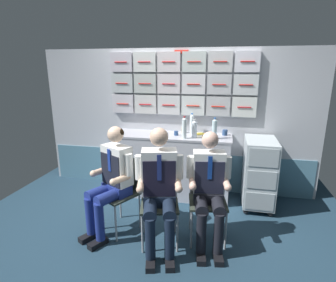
% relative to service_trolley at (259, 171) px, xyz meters
% --- Properties ---
extents(ground, '(4.80, 4.80, 0.04)m').
position_rel_service_trolley_xyz_m(ground, '(-1.23, -0.98, -0.53)').
color(ground, '#1E3647').
extents(galley_bulkhead, '(4.20, 0.14, 2.15)m').
position_rel_service_trolley_xyz_m(galley_bulkhead, '(-1.22, 0.39, 0.62)').
color(galley_bulkhead, '#B8BBC4').
rests_on(galley_bulkhead, ground).
extents(galley_counter, '(1.75, 0.53, 0.93)m').
position_rel_service_trolley_xyz_m(galley_counter, '(-1.25, 0.11, -0.04)').
color(galley_counter, silver).
rests_on(galley_counter, ground).
extents(service_trolley, '(0.40, 0.65, 0.95)m').
position_rel_service_trolley_xyz_m(service_trolley, '(0.00, 0.00, 0.00)').
color(service_trolley, black).
rests_on(service_trolley, ground).
extents(folding_chair_left, '(0.54, 0.54, 0.86)m').
position_rel_service_trolley_xyz_m(folding_chair_left, '(-1.62, -0.86, 0.03)').
color(folding_chair_left, '#A8AAAF').
rests_on(folding_chair_left, ground).
extents(crew_member_left, '(0.57, 0.66, 1.25)m').
position_rel_service_trolley_xyz_m(crew_member_left, '(-1.70, -1.00, 0.18)').
color(crew_member_left, black).
rests_on(crew_member_left, ground).
extents(folding_chair_right, '(0.49, 0.49, 0.86)m').
position_rel_service_trolley_xyz_m(folding_chair_right, '(-1.15, -1.00, 0.03)').
color(folding_chair_right, '#A8AAAF').
rests_on(folding_chair_right, ground).
extents(crew_member_right, '(0.52, 0.67, 1.29)m').
position_rel_service_trolley_xyz_m(crew_member_right, '(-1.11, -1.15, 0.21)').
color(crew_member_right, black).
rests_on(crew_member_right, ground).
extents(folding_chair_by_counter, '(0.46, 0.46, 0.86)m').
position_rel_service_trolley_xyz_m(folding_chair_by_counter, '(-0.64, -0.83, 0.03)').
color(folding_chair_by_counter, '#A8AAAF').
rests_on(folding_chair_by_counter, ground).
extents(crew_member_by_counter, '(0.48, 0.62, 1.24)m').
position_rel_service_trolley_xyz_m(crew_member_by_counter, '(-0.61, -0.99, 0.17)').
color(crew_member_by_counter, black).
rests_on(crew_member_by_counter, ground).
extents(water_bottle_clear, '(0.06, 0.06, 0.30)m').
position_rel_service_trolley_xyz_m(water_bottle_clear, '(-0.96, 0.26, 0.57)').
color(water_bottle_clear, silver).
rests_on(water_bottle_clear, galley_counter).
extents(sparkling_bottle_green, '(0.07, 0.07, 0.29)m').
position_rel_service_trolley_xyz_m(sparkling_bottle_green, '(-0.62, 0.01, 0.56)').
color(sparkling_bottle_green, silver).
rests_on(sparkling_bottle_green, galley_counter).
extents(water_bottle_blue_cap, '(0.06, 0.06, 0.31)m').
position_rel_service_trolley_xyz_m(water_bottle_blue_cap, '(-1.02, -0.06, 0.57)').
color(water_bottle_blue_cap, silver).
rests_on(water_bottle_blue_cap, galley_counter).
extents(water_bottle_short, '(0.07, 0.07, 0.26)m').
position_rel_service_trolley_xyz_m(water_bottle_short, '(-0.90, 0.01, 0.55)').
color(water_bottle_short, silver).
rests_on(water_bottle_short, galley_counter).
extents(coffee_cup_white, '(0.07, 0.07, 0.09)m').
position_rel_service_trolley_xyz_m(coffee_cup_white, '(-1.08, 0.28, 0.47)').
color(coffee_cup_white, tan).
rests_on(coffee_cup_white, galley_counter).
extents(espresso_cup_small, '(0.07, 0.07, 0.08)m').
position_rel_service_trolley_xyz_m(espresso_cup_small, '(-0.48, 0.24, 0.46)').
color(espresso_cup_small, navy).
rests_on(espresso_cup_small, galley_counter).
extents(paper_cup_blue, '(0.06, 0.06, 0.06)m').
position_rel_service_trolley_xyz_m(paper_cup_blue, '(-1.17, 0.09, 0.46)').
color(paper_cup_blue, navy).
rests_on(paper_cup_blue, galley_counter).
extents(snack_banana, '(0.17, 0.10, 0.04)m').
position_rel_service_trolley_xyz_m(snack_banana, '(-0.84, 0.17, 0.44)').
color(snack_banana, yellow).
rests_on(snack_banana, galley_counter).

